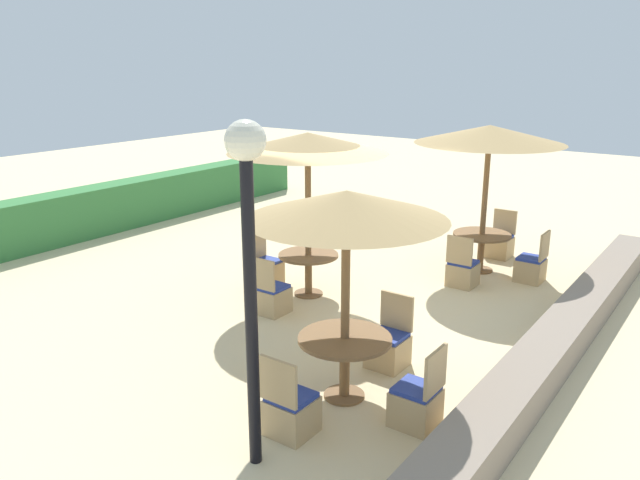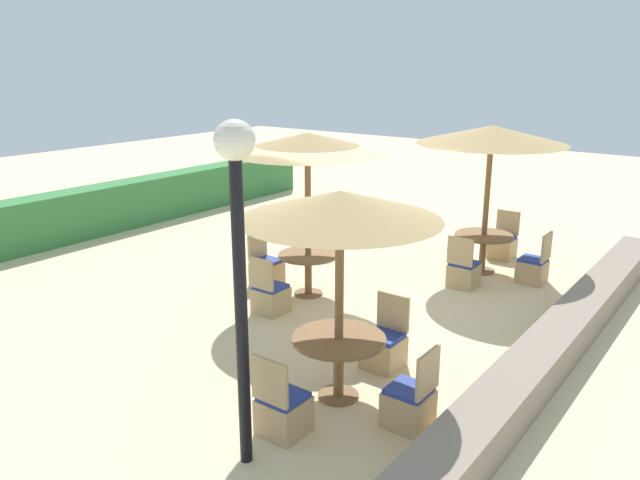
{
  "view_description": "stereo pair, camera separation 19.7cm",
  "coord_description": "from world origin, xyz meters",
  "px_view_note": "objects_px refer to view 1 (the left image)",
  "views": [
    {
      "loc": [
        -8.12,
        -5.23,
        3.79
      ],
      "look_at": [
        0.0,
        0.6,
        0.9
      ],
      "focal_mm": 35.0,
      "sensor_mm": 36.0,
      "label": 1
    },
    {
      "loc": [
        -8.01,
        -5.39,
        3.79
      ],
      "look_at": [
        0.0,
        0.6,
        0.9
      ],
      "focal_mm": 35.0,
      "sensor_mm": 36.0,
      "label": 2
    }
  ],
  "objects_px": {
    "parasol_front_left": "(346,207)",
    "patio_chair_front_left_south": "(417,403)",
    "patio_chair_front_left_west": "(291,411)",
    "patio_chair_center_west": "(271,297)",
    "patio_chair_front_right_west": "(462,271)",
    "round_table_front_left": "(345,350)",
    "lamp_post": "(248,230)",
    "round_table_front_right": "(482,242)",
    "parasol_front_right": "(490,135)",
    "patio_chair_front_right_south": "(531,267)",
    "patio_chair_front_left_east": "(388,347)",
    "patio_chair_front_right_east": "(500,244)",
    "parasol_center": "(308,144)",
    "patio_chair_center_north": "(266,270)",
    "round_table_center": "(308,263)"
  },
  "relations": [
    {
      "from": "parasol_front_left",
      "to": "patio_chair_front_left_south",
      "type": "xyz_separation_m",
      "value": [
        -0.03,
        -0.96,
        -2.02
      ]
    },
    {
      "from": "patio_chair_front_left_west",
      "to": "patio_chair_center_west",
      "type": "height_order",
      "value": "same"
    },
    {
      "from": "patio_chair_front_right_west",
      "to": "round_table_front_left",
      "type": "relative_size",
      "value": 0.86
    },
    {
      "from": "lamp_post",
      "to": "patio_chair_center_west",
      "type": "bearing_deg",
      "value": 37.57
    },
    {
      "from": "patio_chair_front_right_west",
      "to": "parasol_front_left",
      "type": "relative_size",
      "value": 0.38
    },
    {
      "from": "round_table_front_right",
      "to": "parasol_front_right",
      "type": "bearing_deg",
      "value": 0.0
    },
    {
      "from": "patio_chair_front_right_south",
      "to": "round_table_front_left",
      "type": "height_order",
      "value": "patio_chair_front_right_south"
    },
    {
      "from": "patio_chair_front_left_east",
      "to": "patio_chair_front_right_south",
      "type": "bearing_deg",
      "value": -96.34
    },
    {
      "from": "lamp_post",
      "to": "parasol_front_left",
      "type": "bearing_deg",
      "value": -1.19
    },
    {
      "from": "patio_chair_front_right_south",
      "to": "patio_chair_front_left_west",
      "type": "distance_m",
      "value": 6.22
    },
    {
      "from": "patio_chair_front_right_east",
      "to": "round_table_front_left",
      "type": "distance_m",
      "value": 6.34
    },
    {
      "from": "patio_chair_front_left_east",
      "to": "parasol_center",
      "type": "height_order",
      "value": "parasol_center"
    },
    {
      "from": "lamp_post",
      "to": "patio_chair_front_left_south",
      "type": "relative_size",
      "value": 3.57
    },
    {
      "from": "lamp_post",
      "to": "patio_chair_front_right_east",
      "type": "height_order",
      "value": "lamp_post"
    },
    {
      "from": "round_table_front_left",
      "to": "patio_chair_front_left_east",
      "type": "height_order",
      "value": "patio_chair_front_left_east"
    },
    {
      "from": "parasol_front_right",
      "to": "patio_chair_center_north",
      "type": "distance_m",
      "value": 4.6
    },
    {
      "from": "patio_chair_front_right_south",
      "to": "patio_chair_front_left_south",
      "type": "bearing_deg",
      "value": -175.1
    },
    {
      "from": "patio_chair_front_left_east",
      "to": "patio_chair_front_left_west",
      "type": "xyz_separation_m",
      "value": [
        -1.93,
        0.07,
        0.0
      ]
    },
    {
      "from": "patio_chair_front_right_west",
      "to": "patio_chair_front_left_west",
      "type": "bearing_deg",
      "value": -86.18
    },
    {
      "from": "patio_chair_front_right_west",
      "to": "round_table_center",
      "type": "bearing_deg",
      "value": -135.4
    },
    {
      "from": "parasol_center",
      "to": "round_table_front_left",
      "type": "bearing_deg",
      "value": -136.13
    },
    {
      "from": "patio_chair_front_right_west",
      "to": "patio_chair_front_left_west",
      "type": "xyz_separation_m",
      "value": [
        -5.27,
        -0.35,
        0.0
      ]
    },
    {
      "from": "patio_chair_front_right_east",
      "to": "patio_chair_front_left_east",
      "type": "relative_size",
      "value": 1.0
    },
    {
      "from": "round_table_front_right",
      "to": "round_table_center",
      "type": "distance_m",
      "value": 3.41
    },
    {
      "from": "patio_chair_front_left_east",
      "to": "patio_chair_center_west",
      "type": "relative_size",
      "value": 1.0
    },
    {
      "from": "lamp_post",
      "to": "patio_chair_front_left_south",
      "type": "xyz_separation_m",
      "value": [
        1.49,
        -0.99,
        -2.09
      ]
    },
    {
      "from": "parasol_front_left",
      "to": "patio_chair_center_north",
      "type": "xyz_separation_m",
      "value": [
        2.37,
        3.22,
        -2.02
      ]
    },
    {
      "from": "patio_chair_front_right_east",
      "to": "patio_chair_center_north",
      "type": "bearing_deg",
      "value": 54.94
    },
    {
      "from": "round_table_front_left",
      "to": "parasol_front_right",
      "type": "bearing_deg",
      "value": 4.89
    },
    {
      "from": "patio_chair_front_right_west",
      "to": "patio_chair_front_left_south",
      "type": "relative_size",
      "value": 1.0
    },
    {
      "from": "round_table_front_right",
      "to": "patio_chair_front_right_south",
      "type": "xyz_separation_m",
      "value": [
        -0.03,
        -0.96,
        -0.3
      ]
    },
    {
      "from": "round_table_center",
      "to": "parasol_front_left",
      "type": "bearing_deg",
      "value": -136.13
    },
    {
      "from": "patio_chair_front_right_south",
      "to": "patio_chair_front_left_east",
      "type": "height_order",
      "value": "same"
    },
    {
      "from": "patio_chair_front_right_south",
      "to": "parasol_front_left",
      "type": "xyz_separation_m",
      "value": [
        -5.24,
        0.51,
        2.02
      ]
    },
    {
      "from": "lamp_post",
      "to": "patio_chair_front_right_south",
      "type": "xyz_separation_m",
      "value": [
        6.76,
        -0.54,
        -2.09
      ]
    },
    {
      "from": "patio_chair_front_left_west",
      "to": "parasol_center",
      "type": "distance_m",
      "value": 4.65
    },
    {
      "from": "patio_chair_front_left_south",
      "to": "parasol_center",
      "type": "xyz_separation_m",
      "value": [
        2.44,
        3.27,
        2.27
      ]
    },
    {
      "from": "round_table_front_right",
      "to": "patio_chair_center_west",
      "type": "xyz_separation_m",
      "value": [
        -3.84,
        1.86,
        -0.3
      ]
    },
    {
      "from": "patio_chair_front_left_south",
      "to": "patio_chair_center_west",
      "type": "bearing_deg",
      "value": 65.8
    },
    {
      "from": "round_table_front_right",
      "to": "round_table_center",
      "type": "bearing_deg",
      "value": 146.88
    },
    {
      "from": "lamp_post",
      "to": "patio_chair_front_left_west",
      "type": "xyz_separation_m",
      "value": [
        0.57,
        0.01,
        -2.09
      ]
    },
    {
      "from": "parasol_front_right",
      "to": "patio_chair_front_right_west",
      "type": "bearing_deg",
      "value": -176.5
    },
    {
      "from": "patio_chair_center_north",
      "to": "patio_chair_center_west",
      "type": "height_order",
      "value": "same"
    },
    {
      "from": "parasol_front_right",
      "to": "patio_chair_center_north",
      "type": "bearing_deg",
      "value": 136.23
    },
    {
      "from": "round_table_front_right",
      "to": "patio_chair_front_left_west",
      "type": "relative_size",
      "value": 1.13
    },
    {
      "from": "patio_chair_front_right_east",
      "to": "patio_chair_center_west",
      "type": "xyz_separation_m",
      "value": [
        -4.88,
        1.85,
        0.0
      ]
    },
    {
      "from": "lamp_post",
      "to": "round_table_front_right",
      "type": "distance_m",
      "value": 7.04
    },
    {
      "from": "patio_chair_front_right_south",
      "to": "patio_chair_center_north",
      "type": "distance_m",
      "value": 4.7
    },
    {
      "from": "parasol_front_left",
      "to": "patio_chair_center_north",
      "type": "distance_m",
      "value": 4.49
    },
    {
      "from": "patio_chair_front_right_east",
      "to": "patio_chair_front_right_south",
      "type": "height_order",
      "value": "same"
    }
  ]
}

